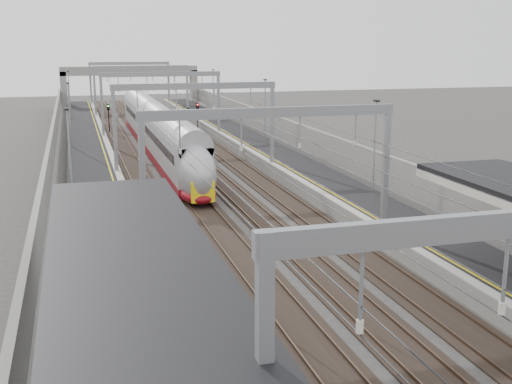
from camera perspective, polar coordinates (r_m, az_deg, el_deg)
platform_left at (r=53.80m, az=-14.27°, el=1.85°), size 4.00×120.00×1.00m
platform_right at (r=56.49m, az=2.16°, el=2.77°), size 4.00×120.00×1.00m
tracks at (r=54.66m, az=-5.85°, el=1.88°), size 11.40×140.00×0.20m
overhead_line at (r=60.32m, az=-7.11°, el=8.75°), size 13.00×140.00×6.60m
canopy_left at (r=12.22m, az=-8.61°, el=-14.14°), size 4.40×30.00×4.24m
overbridge at (r=108.35m, az=-11.15°, el=10.07°), size 22.00×2.20×6.90m
wall_left at (r=53.63m, az=-17.76°, el=2.79°), size 0.30×120.00×3.20m
wall_right at (r=57.36m, az=5.22°, el=4.00°), size 0.30×120.00×3.20m
train at (r=62.04m, az=-8.59°, el=4.93°), size 2.50×45.57×3.96m
signal_green at (r=79.44m, az=-12.97°, el=6.86°), size 0.32×0.32×3.48m
signal_red_near at (r=73.72m, az=-6.11°, el=6.65°), size 0.32×0.32×3.48m
signal_red_far at (r=79.49m, az=-5.22°, el=7.14°), size 0.32×0.32×3.48m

